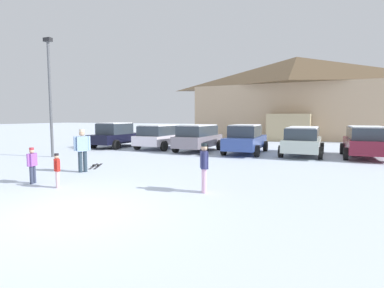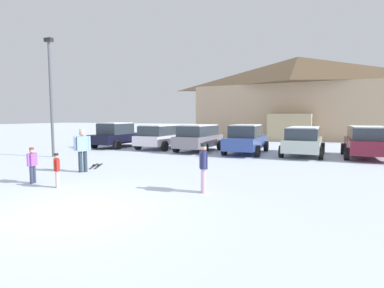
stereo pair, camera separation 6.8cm
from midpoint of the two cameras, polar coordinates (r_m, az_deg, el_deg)
ground at (r=7.45m, az=-21.18°, el=-11.89°), size 160.00×160.00×0.00m
ski_lodge at (r=32.44m, az=19.37°, el=8.44°), size 19.92×10.50×8.15m
parked_black_sedan at (r=21.78m, az=-14.00°, el=1.68°), size 2.27×4.28×1.74m
parked_white_suv at (r=20.25m, az=-5.89°, el=1.57°), size 2.29×4.11×1.60m
parked_grey_wagon at (r=18.61m, az=1.40°, el=1.34°), size 2.25×4.13×1.65m
parked_blue_hatchback at (r=17.82m, az=10.39°, el=0.96°), size 2.09×4.65×1.69m
parked_silver_wagon at (r=17.68m, az=20.55°, el=0.73°), size 2.30×4.60×1.59m
parked_maroon_van at (r=17.94m, az=30.48°, el=0.50°), size 2.28×4.15×1.66m
skier_teen_in_navy_coat at (r=8.46m, az=2.41°, el=-3.98°), size 0.33×0.48×1.41m
skier_adult_in_blue_parka at (r=12.31m, az=-20.00°, el=-0.71°), size 0.44×0.51×1.67m
skier_child_in_red_jacket at (r=9.93m, az=-24.18°, el=-4.25°), size 0.33×0.27×1.05m
skier_child_in_purple_jacket at (r=10.90m, az=-27.98°, el=-3.25°), size 0.22×0.42×1.16m
pair_of_skis at (r=13.64m, az=-17.65°, el=-4.00°), size 0.92×1.40×0.08m
lamp_post at (r=17.67m, az=-25.21°, el=9.02°), size 0.44×0.24×6.23m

